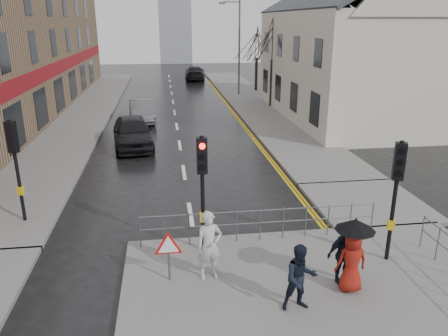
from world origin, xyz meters
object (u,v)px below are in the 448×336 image
object	(u,v)px
pedestrian_b	(300,278)
pedestrian_a	(209,245)
car_mid	(142,111)
pedestrian_with_umbrella	(353,251)
pedestrian_d	(343,254)
car_parked	(132,132)

from	to	relation	value
pedestrian_b	pedestrian_a	bearing A→B (deg)	137.41
car_mid	pedestrian_b	bearing A→B (deg)	-84.78
pedestrian_a	pedestrian_with_umbrella	bearing A→B (deg)	-26.37
pedestrian_d	car_mid	distance (m)	20.96
pedestrian_with_umbrella	pedestrian_d	xyz separation A→B (m)	(-0.06, 0.36, -0.28)
pedestrian_b	pedestrian_with_umbrella	size ratio (longest dim) A/B	0.84
car_mid	pedestrian_with_umbrella	bearing A→B (deg)	-80.69
pedestrian_a	pedestrian_d	xyz separation A→B (m)	(3.28, -0.68, -0.11)
pedestrian_a	car_parked	world-z (taller)	pedestrian_a
pedestrian_d	pedestrian_b	bearing A→B (deg)	-162.22
pedestrian_b	car_parked	xyz separation A→B (m)	(-4.60, 14.80, -0.11)
pedestrian_b	car_parked	world-z (taller)	pedestrian_b
pedestrian_with_umbrella	car_mid	size ratio (longest dim) A/B	0.45
car_parked	pedestrian_a	bearing A→B (deg)	-85.40
pedestrian_a	car_parked	distance (m)	13.50
pedestrian_a	car_parked	xyz separation A→B (m)	(-2.70, 13.22, -0.22)
pedestrian_with_umbrella	car_parked	size ratio (longest dim) A/B	0.39
pedestrian_a	car_mid	bearing A→B (deg)	88.16
car_mid	pedestrian_a	bearing A→B (deg)	-89.26
pedestrian_a	car_parked	size ratio (longest dim) A/B	0.37
pedestrian_with_umbrella	car_parked	world-z (taller)	pedestrian_with_umbrella
pedestrian_with_umbrella	pedestrian_d	size ratio (longest dim) A/B	1.19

